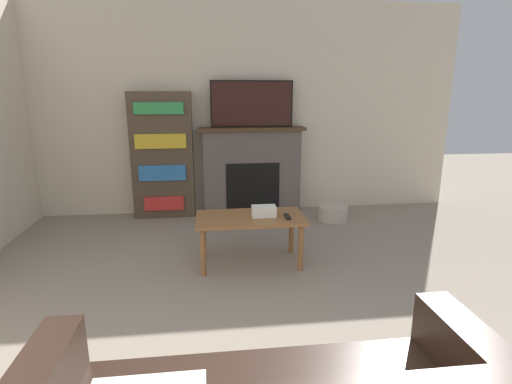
# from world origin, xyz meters

# --- Properties ---
(wall_back) EXTENTS (6.00, 0.06, 2.70)m
(wall_back) POSITION_xyz_m (0.00, 4.78, 1.35)
(wall_back) COLOR beige
(wall_back) RESTS_ON ground_plane
(fireplace) EXTENTS (1.37, 0.28, 1.14)m
(fireplace) POSITION_xyz_m (0.23, 4.64, 0.57)
(fireplace) COLOR #605651
(fireplace) RESTS_ON ground_plane
(tv) EXTENTS (1.05, 0.03, 0.58)m
(tv) POSITION_xyz_m (0.23, 4.62, 1.43)
(tv) COLOR black
(tv) RESTS_ON fireplace
(coffee_table) EXTENTS (1.00, 0.53, 0.47)m
(coffee_table) POSITION_xyz_m (0.03, 2.98, 0.40)
(coffee_table) COLOR brown
(coffee_table) RESTS_ON ground_plane
(tissue_box) EXTENTS (0.22, 0.12, 0.10)m
(tissue_box) POSITION_xyz_m (0.16, 2.97, 0.52)
(tissue_box) COLOR white
(tissue_box) RESTS_ON coffee_table
(remote_control) EXTENTS (0.04, 0.15, 0.02)m
(remote_control) POSITION_xyz_m (0.37, 2.90, 0.48)
(remote_control) COLOR black
(remote_control) RESTS_ON coffee_table
(bookshelf) EXTENTS (0.77, 0.29, 1.59)m
(bookshelf) POSITION_xyz_m (-0.91, 4.62, 0.79)
(bookshelf) COLOR #4C3D2D
(bookshelf) RESTS_ON ground_plane
(storage_basket) EXTENTS (0.37, 0.37, 0.18)m
(storage_basket) POSITION_xyz_m (1.21, 4.17, 0.09)
(storage_basket) COLOR #BCB29E
(storage_basket) RESTS_ON ground_plane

